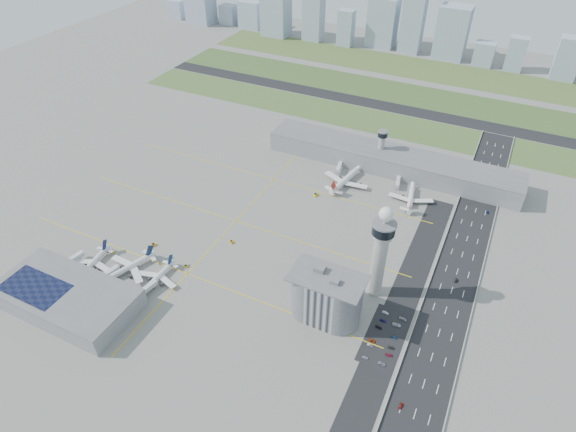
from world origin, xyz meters
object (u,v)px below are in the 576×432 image
at_px(secondary_tower, 381,145).
at_px(tug_4, 315,195).
at_px(car_lot_3, 379,327).
at_px(car_hw_4, 479,168).
at_px(airplane_far_b, 411,194).
at_px(jet_bridge_near_1, 100,281).
at_px(car_hw_0, 401,406).
at_px(car_hw_1, 456,280).
at_px(car_lot_2, 372,341).
at_px(car_hw_2, 487,212).
at_px(airplane_near_c, 156,276).
at_px(tug_5, 361,185).
at_px(car_lot_11, 403,319).
at_px(tug_1, 153,245).
at_px(car_lot_8, 391,347).
at_px(car_lot_9, 394,337).
at_px(airplane_near_a, 90,263).
at_px(admin_building, 326,297).
at_px(jet_bridge_near_2, 139,297).
at_px(car_lot_4, 383,321).
at_px(car_lot_5, 385,313).
at_px(jet_bridge_far_1, 398,179).
at_px(car_lot_6, 382,364).
at_px(jet_bridge_far_0, 341,164).
at_px(tug_3, 231,242).
at_px(car_lot_10, 397,325).
at_px(car_lot_7, 389,355).
at_px(car_lot_1, 370,345).
at_px(tug_2, 186,266).
at_px(airplane_far_a, 346,176).
at_px(jet_bridge_near_0, 65,266).
at_px(tug_0, 112,251).
at_px(control_tower, 381,249).
at_px(airplane_near_b, 126,266).
at_px(car_lot_0, 365,357).

xyz_separation_m(secondary_tower, tug_4, (-30.42, -65.49, -17.78)).
distance_m(car_lot_3, car_hw_4, 199.30).
relative_size(airplane_far_b, jet_bridge_near_1, 2.87).
height_order(car_hw_0, car_hw_1, car_hw_0).
height_order(car_lot_2, car_hw_2, car_lot_2).
bearing_deg(airplane_near_c, tug_5, 153.40).
xyz_separation_m(car_lot_11, car_hw_2, (29.10, 126.30, -0.10)).
xyz_separation_m(secondary_tower, tug_1, (-106.72, -167.82, -17.85)).
distance_m(airplane_near_c, jet_bridge_near_1, 34.35).
xyz_separation_m(airplane_near_c, car_lot_8, (146.66, 16.16, -4.19)).
bearing_deg(car_hw_1, car_lot_9, -114.68).
height_order(airplane_near_a, tug_4, airplane_near_a).
height_order(admin_building, jet_bridge_near_1, admin_building).
xyz_separation_m(jet_bridge_near_2, car_lot_4, (137.04, 49.03, -2.22)).
height_order(car_lot_4, car_lot_5, car_lot_4).
bearing_deg(jet_bridge_far_1, jet_bridge_near_2, -38.55).
relative_size(airplane_near_a, car_lot_6, 8.94).
height_order(jet_bridge_near_2, jet_bridge_far_0, same).
xyz_separation_m(tug_3, car_lot_8, (124.04, -36.41, -0.23)).
bearing_deg(jet_bridge_near_1, car_lot_10, -64.23).
relative_size(car_lot_5, car_hw_4, 0.98).
relative_size(jet_bridge_far_0, car_lot_7, 3.67).
relative_size(car_lot_10, car_hw_4, 1.25).
height_order(jet_bridge_near_2, car_lot_6, jet_bridge_near_2).
bearing_deg(jet_bridge_far_1, car_lot_1, 0.66).
bearing_deg(jet_bridge_far_1, jet_bridge_far_0, -100.00).
height_order(airplane_near_a, tug_3, airplane_near_a).
height_order(admin_building, car_lot_1, admin_building).
height_order(airplane_far_b, tug_3, airplane_far_b).
height_order(jet_bridge_near_2, car_lot_10, jet_bridge_near_2).
height_order(tug_3, car_lot_6, tug_3).
height_order(jet_bridge_far_1, car_hw_2, jet_bridge_far_1).
distance_m(admin_building, car_lot_4, 36.65).
bearing_deg(tug_2, jet_bridge_far_0, 124.04).
relative_size(admin_building, airplane_far_a, 0.92).
xyz_separation_m(tug_4, car_lot_1, (83.18, -115.97, -0.47)).
bearing_deg(jet_bridge_near_0, car_hw_0, -79.57).
relative_size(jet_bridge_near_0, tug_2, 5.03).
xyz_separation_m(tug_0, car_lot_8, (190.95, 7.05, -0.25)).
bearing_deg(control_tower, airplane_near_b, -160.10).
relative_size(car_lot_6, car_hw_1, 1.09).
relative_size(car_lot_6, car_lot_10, 0.87).
bearing_deg(car_lot_0, tug_5, 17.52).
xyz_separation_m(jet_bridge_far_0, car_lot_5, (81.59, -137.73, -2.24)).
relative_size(secondary_tower, admin_building, 0.76).
xyz_separation_m(car_lot_8, car_hw_4, (14.59, 208.15, 0.01)).
xyz_separation_m(jet_bridge_far_0, car_lot_10, (89.97, -143.58, -2.19)).
relative_size(control_tower, car_lot_10, 13.62).
height_order(airplane_near_a, car_lot_4, airplane_near_a).
bearing_deg(secondary_tower, tug_2, -113.03).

